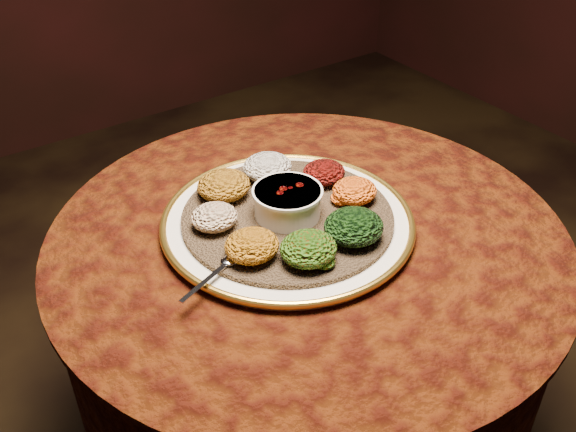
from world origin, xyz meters
TOP-DOWN VIEW (x-y plane):
  - table at (0.00, 0.00)m, footprint 0.96×0.96m
  - platter at (-0.02, 0.03)m, footprint 0.57×0.57m
  - injera at (-0.02, 0.03)m, footprint 0.50×0.50m
  - stew_bowl at (-0.02, 0.03)m, footprint 0.13×0.13m
  - spoon at (-0.19, -0.03)m, footprint 0.14×0.06m
  - portion_ayib at (0.02, 0.16)m, footprint 0.10×0.09m
  - portion_kitfo at (0.10, 0.08)m, footprint 0.08×0.08m
  - portion_tikil at (0.11, -0.00)m, footprint 0.09×0.08m
  - portion_gomen at (0.03, -0.09)m, footprint 0.11×0.10m
  - portion_mixveg at (-0.07, -0.10)m, footprint 0.10×0.09m
  - portion_kik at (-0.14, -0.03)m, footprint 0.09×0.09m
  - portion_timatim at (-0.15, 0.08)m, footprint 0.08×0.08m
  - portion_shiro at (-0.09, 0.15)m, footprint 0.10×0.10m

SIDE VIEW (x-z plane):
  - table at x=0.00m, z-range 0.19..0.92m
  - platter at x=-0.02m, z-range 0.73..0.76m
  - injera at x=-0.02m, z-range 0.75..0.76m
  - spoon at x=-0.19m, z-range 0.76..0.77m
  - portion_timatim at x=-0.15m, z-range 0.76..0.80m
  - portion_kitfo at x=0.10m, z-range 0.76..0.80m
  - portion_tikil at x=0.11m, z-range 0.76..0.80m
  - portion_kik at x=-0.14m, z-range 0.76..0.81m
  - portion_mixveg at x=-0.07m, z-range 0.76..0.81m
  - portion_ayib at x=0.02m, z-range 0.76..0.81m
  - portion_shiro at x=-0.09m, z-range 0.76..0.81m
  - portion_gomen at x=0.03m, z-range 0.76..0.81m
  - stew_bowl at x=-0.02m, z-range 0.77..0.82m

